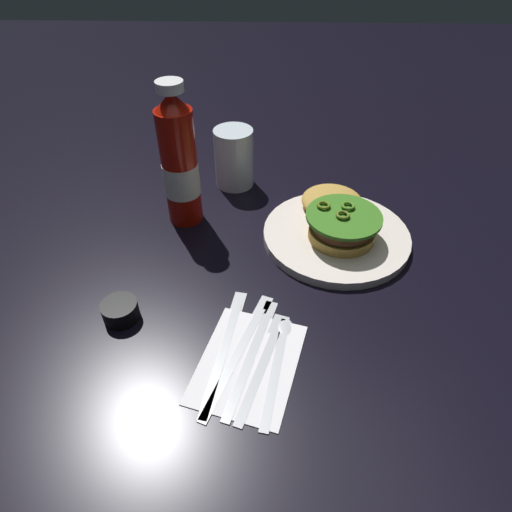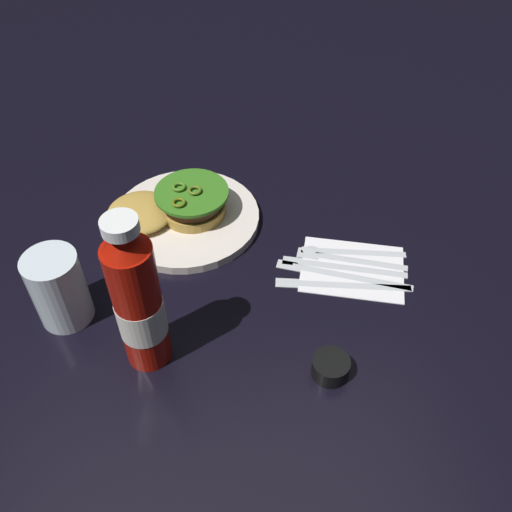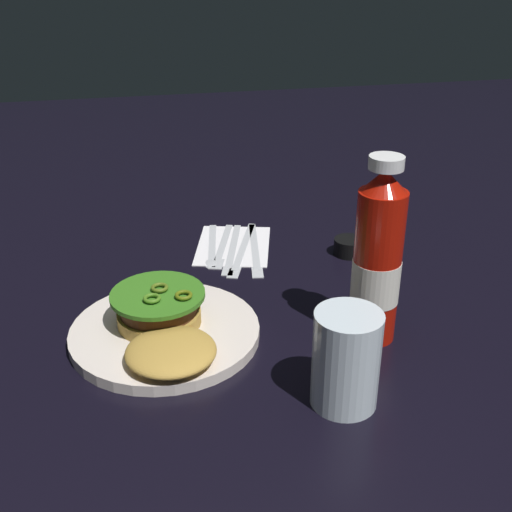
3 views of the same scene
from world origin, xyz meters
name	(u,v)px [view 1 (image 1 of 3)]	position (x,y,z in m)	size (l,w,h in m)	color
ground_plane	(292,238)	(0.00, 0.00, 0.00)	(3.00, 3.00, 0.00)	black
dinner_plate	(336,237)	(0.00, -0.08, 0.01)	(0.25, 0.25, 0.02)	silver
burger_sandwich	(338,216)	(0.02, -0.08, 0.03)	(0.21, 0.12, 0.05)	#B68B3B
ketchup_bottle	(180,164)	(0.05, 0.19, 0.11)	(0.06, 0.06, 0.25)	#A71207
water_glass	(234,158)	(0.18, 0.11, 0.06)	(0.08, 0.08, 0.12)	silver
condiment_cup	(120,311)	(-0.19, 0.25, 0.01)	(0.05, 0.05, 0.03)	black
napkin	(248,363)	(-0.26, 0.06, 0.00)	(0.16, 0.12, 0.00)	white
spoon_utensil	(279,350)	(-0.24, 0.02, 0.00)	(0.17, 0.05, 0.00)	silver
fork_utensil	(267,353)	(-0.25, 0.04, 0.00)	(0.17, 0.07, 0.00)	silver
table_knife	(254,346)	(-0.24, 0.06, 0.00)	(0.19, 0.07, 0.00)	silver
steak_knife	(243,342)	(-0.23, 0.07, 0.00)	(0.21, 0.09, 0.00)	silver
butter_knife	(227,338)	(-0.22, 0.10, 0.00)	(0.21, 0.05, 0.00)	silver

